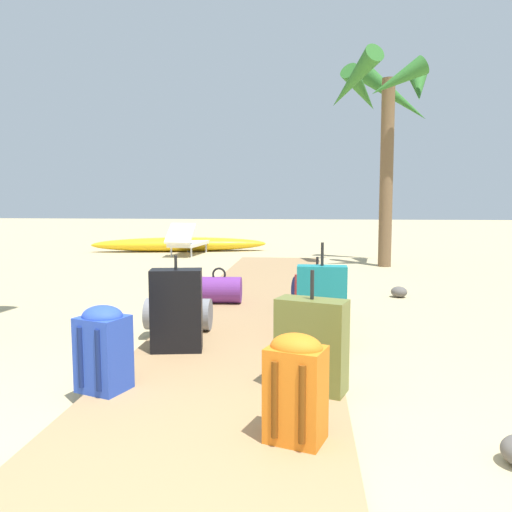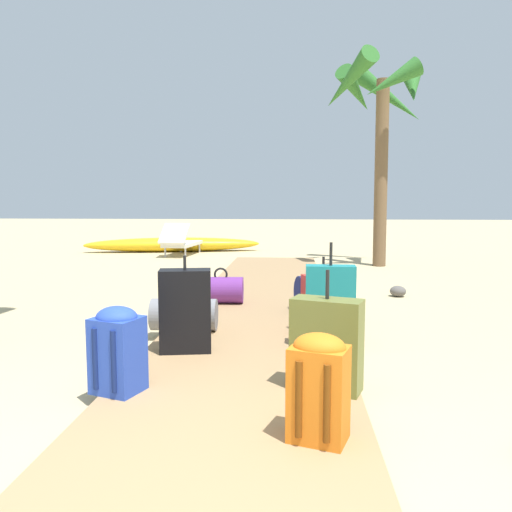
% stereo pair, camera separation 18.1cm
% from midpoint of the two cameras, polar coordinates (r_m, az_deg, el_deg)
% --- Properties ---
extents(ground_plane, '(60.00, 60.00, 0.00)m').
position_cam_midpoint_polar(ground_plane, '(5.49, -0.83, -7.25)').
color(ground_plane, tan).
extents(boardwalk, '(1.62, 8.99, 0.08)m').
position_cam_midpoint_polar(boardwalk, '(6.36, -0.11, -5.02)').
color(boardwalk, '#9E7A51').
rests_on(boardwalk, ground).
extents(suitcase_teal, '(0.40, 0.17, 0.87)m').
position_cam_midpoint_polar(suitcase_teal, '(4.18, 7.07, -5.68)').
color(suitcase_teal, '#197A7F').
rests_on(suitcase_teal, boardwalk).
extents(duffel_bag_grey, '(0.61, 0.31, 0.41)m').
position_cam_midpoint_polar(duffel_bag_grey, '(4.80, -9.13, -6.48)').
color(duffel_bag_grey, slate).
rests_on(duffel_bag_grey, boardwalk).
extents(suitcase_red, '(0.41, 0.29, 0.70)m').
position_cam_midpoint_polar(suitcase_red, '(4.68, 6.41, -5.32)').
color(suitcase_red, red).
rests_on(suitcase_red, boardwalk).
extents(suitcase_olive, '(0.48, 0.33, 0.77)m').
position_cam_midpoint_polar(suitcase_olive, '(3.28, 6.32, -9.84)').
color(suitcase_olive, olive).
rests_on(suitcase_olive, boardwalk).
extents(backpack_orange, '(0.33, 0.29, 0.55)m').
position_cam_midpoint_polar(backpack_orange, '(2.62, 5.01, -14.17)').
color(backpack_orange, orange).
rests_on(backpack_orange, boardwalk).
extents(backpack_blue, '(0.35, 0.33, 0.55)m').
position_cam_midpoint_polar(backpack_blue, '(3.37, -16.79, -9.75)').
color(backpack_blue, '#2847B7').
rests_on(backpack_blue, boardwalk).
extents(suitcase_black, '(0.43, 0.27, 0.77)m').
position_cam_midpoint_polar(suitcase_black, '(4.11, -9.17, -6.07)').
color(suitcase_black, black).
rests_on(suitcase_black, boardwalk).
extents(duffel_bag_purple, '(0.53, 0.33, 0.42)m').
position_cam_midpoint_polar(duffel_bag_purple, '(6.00, -4.82, -3.80)').
color(duffel_bag_purple, '#6B2D84').
rests_on(duffel_bag_purple, boardwalk).
extents(duffel_bag_navy, '(0.58, 0.51, 0.50)m').
position_cam_midpoint_polar(duffel_bag_navy, '(5.58, 6.30, -4.15)').
color(duffel_bag_navy, navy).
rests_on(duffel_bag_navy, boardwalk).
extents(palm_tree_far_right, '(2.21, 2.28, 4.02)m').
position_cam_midpoint_polar(palm_tree_far_right, '(10.44, 13.05, 15.98)').
color(palm_tree_far_right, brown).
rests_on(palm_tree_far_right, ground).
extents(lounge_chair, '(0.76, 1.61, 0.77)m').
position_cam_midpoint_polar(lounge_chair, '(12.09, -8.84, 1.63)').
color(lounge_chair, white).
rests_on(lounge_chair, ground).
extents(kayak, '(4.43, 1.52, 0.36)m').
position_cam_midpoint_polar(kayak, '(13.02, -9.67, 1.28)').
color(kayak, gold).
rests_on(kayak, ground).
extents(rock_right_near, '(0.29, 0.28, 0.15)m').
position_cam_midpoint_polar(rock_right_near, '(7.06, 14.91, -3.83)').
color(rock_right_near, '#5B5651').
rests_on(rock_right_near, ground).
extents(rock_left_near, '(0.22, 0.22, 0.11)m').
position_cam_midpoint_polar(rock_left_near, '(6.73, -10.47, -4.37)').
color(rock_left_near, gray).
rests_on(rock_left_near, ground).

